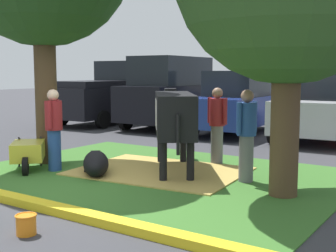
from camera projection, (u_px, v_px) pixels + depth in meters
The scene contains 15 objects.
ground_plane at pixel (73, 190), 7.71m from camera, with size 80.00×80.00×0.00m, color #38383D.
grass_island at pixel (155, 174), 8.84m from camera, with size 7.02×5.20×0.02m, color #386B28.
curb_yellow at pixel (43, 206), 6.57m from camera, with size 8.22×0.24×0.12m, color yellow.
hay_bedding at pixel (160, 171), 9.03m from camera, with size 3.20×2.40×0.04m, color tan.
cow_holstein at pixel (174, 114), 9.05m from camera, with size 2.18×2.73×1.60m.
calf_lying at pixel (96, 163), 8.74m from camera, with size 1.13×1.17×0.48m.
person_handler at pixel (54, 128), 9.06m from camera, with size 0.34×0.48×1.64m.
person_visitor_near at pixel (247, 133), 8.12m from camera, with size 0.34×0.52×1.67m.
person_visitor_far at pixel (217, 123), 9.74m from camera, with size 0.52×0.34×1.65m.
wheelbarrow at pixel (28, 152), 9.18m from camera, with size 1.34×1.35×0.63m.
bucket_orange at pixel (26, 224), 5.57m from camera, with size 0.27×0.27×0.25m.
pickup_truck_black at pixel (113, 94), 18.06m from camera, with size 2.38×5.48×2.42m.
suv_black at pixel (172, 92), 16.43m from camera, with size 2.26×4.67×2.52m.
sedan_blue at pixel (238, 103), 14.76m from camera, with size 2.16×4.47×2.02m.
sedan_silver at pixel (321, 106), 13.31m from camera, with size 2.16×4.47×2.02m.
Camera 1 is at (5.54, -5.35, 1.97)m, focal length 48.91 mm.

